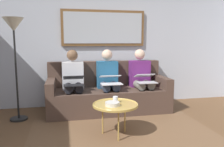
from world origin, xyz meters
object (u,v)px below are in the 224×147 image
at_px(laptop_black, 74,81).
at_px(standing_lamp, 14,36).
at_px(laptop_white, 111,80).
at_px(bowl, 112,104).
at_px(couch, 107,93).
at_px(laptop_silver, 145,78).
at_px(person_right, 73,80).
at_px(person_middle, 108,78).
at_px(framed_mirror, 104,28).
at_px(coffee_table, 115,105).
at_px(person_left, 141,77).
at_px(cup, 115,99).

xyz_separation_m(laptop_black, standing_lamp, (0.91, -0.04, 0.74)).
bearing_deg(laptop_white, bowl, 79.67).
bearing_deg(couch, laptop_silver, 154.19).
xyz_separation_m(couch, person_right, (0.64, 0.07, 0.30)).
relative_size(person_middle, standing_lamp, 0.69).
height_order(couch, standing_lamp, standing_lamp).
bearing_deg(laptop_silver, person_middle, -20.62).
xyz_separation_m(couch, framed_mirror, (0.00, -0.39, 1.24)).
relative_size(coffee_table, person_left, 0.54).
distance_m(person_right, standing_lamp, 1.20).
height_order(cup, standing_lamp, standing_lamp).
height_order(couch, bowl, couch).
xyz_separation_m(person_left, laptop_black, (1.28, 0.24, 0.02)).
bearing_deg(person_left, person_right, 0.00).
distance_m(couch, standing_lamp, 1.90).
distance_m(person_left, person_middle, 0.64).
bearing_deg(person_left, person_middle, 0.00).
distance_m(couch, person_right, 0.71).
height_order(bowl, laptop_white, laptop_white).
distance_m(cup, laptop_white, 0.85).
xyz_separation_m(cup, bowl, (0.07, 0.14, -0.02)).
relative_size(coffee_table, cup, 6.88).
bearing_deg(framed_mirror, person_middle, 90.00).
height_order(cup, laptop_black, laptop_black).
height_order(laptop_silver, laptop_white, laptop_silver).
bearing_deg(standing_lamp, framed_mirror, -157.07).
bearing_deg(laptop_silver, coffee_table, 50.03).
xyz_separation_m(cup, laptop_silver, (-0.75, -0.84, 0.13)).
xyz_separation_m(person_left, person_right, (1.28, 0.00, 0.00)).
xyz_separation_m(framed_mirror, bowl, (0.18, 1.68, -1.08)).
bearing_deg(standing_lamp, cup, 148.62).
bearing_deg(person_right, bowl, 110.75).
relative_size(laptop_white, standing_lamp, 0.22).
xyz_separation_m(couch, cup, (0.11, 1.15, 0.18)).
xyz_separation_m(bowl, standing_lamp, (1.37, -1.02, 0.90)).
bearing_deg(coffee_table, laptop_white, -97.63).
xyz_separation_m(laptop_silver, standing_lamp, (2.19, -0.04, 0.75)).
relative_size(person_middle, laptop_black, 3.16).
relative_size(coffee_table, person_middle, 0.54).
bearing_deg(person_right, laptop_white, 159.14).
bearing_deg(couch, framed_mirror, -90.00).
relative_size(cup, person_middle, 0.08).
height_order(person_left, laptop_silver, person_left).
height_order(framed_mirror, cup, framed_mirror).
bearing_deg(laptop_white, framed_mirror, -90.00).
xyz_separation_m(laptop_silver, person_right, (1.28, -0.24, -0.02)).
distance_m(couch, cup, 1.17).
bearing_deg(standing_lamp, coffee_table, 146.38).
distance_m(couch, person_middle, 0.31).
xyz_separation_m(person_left, person_middle, (0.64, 0.00, 0.00)).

